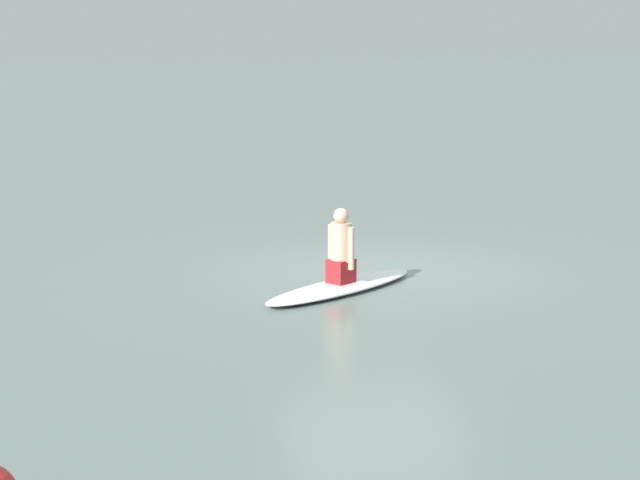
{
  "coord_description": "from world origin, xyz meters",
  "views": [
    {
      "loc": [
        -5.6,
        -12.63,
        2.97
      ],
      "look_at": [
        -1.02,
        -0.53,
        0.59
      ],
      "focal_mm": 59.1,
      "sensor_mm": 36.0,
      "label": 1
    }
  ],
  "objects": [
    {
      "name": "person_paddler",
      "position": [
        -0.88,
        -0.89,
        0.53
      ],
      "size": [
        0.39,
        0.39,
        0.92
      ],
      "rotation": [
        0.0,
        0.0,
        -2.65
      ],
      "color": "#A51E23",
      "rests_on": "surfboard"
    },
    {
      "name": "ground_plane",
      "position": [
        0.0,
        0.0,
        0.0
      ],
      "size": [
        400.0,
        400.0,
        0.0
      ],
      "primitive_type": "plane",
      "color": "slate"
    },
    {
      "name": "surfboard",
      "position": [
        -0.88,
        -0.89,
        0.06
      ],
      "size": [
        2.6,
        1.78,
        0.11
      ],
      "primitive_type": "ellipsoid",
      "rotation": [
        0.0,
        0.0,
        -2.65
      ],
      "color": "white",
      "rests_on": "ground"
    }
  ]
}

